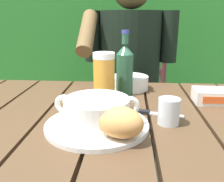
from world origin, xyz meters
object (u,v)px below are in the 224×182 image
at_px(chair_near_diner, 129,101).
at_px(serving_plate, 97,125).
at_px(diner_bowl, 130,82).
at_px(butter_tub, 212,96).
at_px(water_glass_small, 169,111).
at_px(bread_roll, 119,122).
at_px(person_eating, 129,70).
at_px(beer_glass, 104,77).
at_px(table_knife, 149,113).
at_px(beer_bottle, 124,68).
at_px(soup_bowl, 97,110).

xyz_separation_m(chair_near_diner, serving_plate, (-0.08, -0.91, 0.24)).
bearing_deg(diner_bowl, butter_tub, -27.65).
relative_size(chair_near_diner, water_glass_small, 14.46).
distance_m(serving_plate, bread_roll, 0.10).
relative_size(person_eating, water_glass_small, 17.38).
bearing_deg(chair_near_diner, beer_glass, -97.16).
height_order(water_glass_small, diner_bowl, water_glass_small).
height_order(person_eating, table_knife, person_eating).
relative_size(bread_roll, butter_tub, 1.14).
relative_size(beer_bottle, diner_bowl, 1.58).
relative_size(beer_glass, beer_bottle, 0.71).
height_order(soup_bowl, water_glass_small, soup_bowl).
xyz_separation_m(beer_bottle, diner_bowl, (0.02, 0.07, -0.07)).
bearing_deg(person_eating, serving_plate, -96.39).
height_order(person_eating, beer_bottle, person_eating).
relative_size(chair_near_diner, bread_roll, 7.79).
xyz_separation_m(beer_glass, table_knife, (0.15, -0.12, -0.08)).
height_order(chair_near_diner, serving_plate, chair_near_diner).
xyz_separation_m(soup_bowl, water_glass_small, (0.19, 0.04, -0.01)).
relative_size(serving_plate, beer_glass, 1.65).
height_order(serving_plate, bread_roll, bread_roll).
bearing_deg(chair_near_diner, serving_plate, -95.17).
bearing_deg(bread_roll, soup_bowl, 130.60).
distance_m(person_eating, table_knife, 0.61).
relative_size(bread_roll, water_glass_small, 1.86).
bearing_deg(water_glass_small, beer_bottle, 116.06).
height_order(soup_bowl, table_knife, soup_bowl).
height_order(bread_roll, butter_tub, bread_roll).
bearing_deg(beer_glass, soup_bowl, -88.93).
relative_size(butter_tub, table_knife, 0.69).
bearing_deg(beer_glass, chair_near_diner, 82.84).
distance_m(beer_bottle, butter_tub, 0.32).
distance_m(bread_roll, butter_tub, 0.42).
height_order(bread_roll, diner_bowl, bread_roll).
height_order(serving_plate, diner_bowl, diner_bowl).
distance_m(beer_bottle, diner_bowl, 0.10).
bearing_deg(bread_roll, beer_glass, 102.63).
bearing_deg(bread_roll, chair_near_diner, 88.79).
height_order(chair_near_diner, diner_bowl, chair_near_diner).
bearing_deg(person_eating, bread_roll, -91.31).
height_order(beer_bottle, diner_bowl, beer_bottle).
bearing_deg(water_glass_small, person_eating, 99.26).
distance_m(bread_roll, table_knife, 0.20).
distance_m(person_eating, serving_plate, 0.72).
distance_m(beer_glass, beer_bottle, 0.10).
relative_size(serving_plate, table_knife, 1.62).
bearing_deg(diner_bowl, soup_bowl, -102.67).
distance_m(person_eating, beer_glass, 0.50).
height_order(chair_near_diner, beer_bottle, chair_near_diner).
distance_m(chair_near_diner, person_eating, 0.31).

